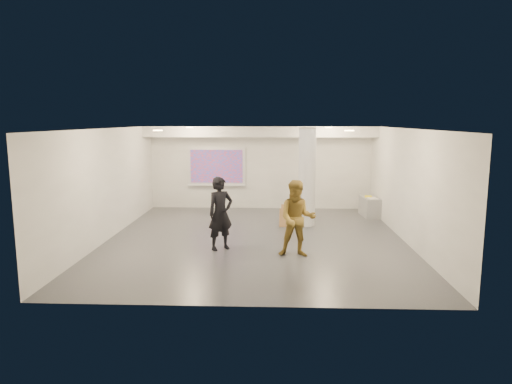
{
  "coord_description": "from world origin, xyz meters",
  "views": [
    {
      "loc": [
        0.5,
        -12.02,
        3.22
      ],
      "look_at": [
        0.0,
        0.4,
        1.25
      ],
      "focal_mm": 32.0,
      "sensor_mm": 36.0,
      "label": 1
    }
  ],
  "objects_px": {
    "projection_screen": "(217,167)",
    "woman": "(221,214)",
    "man": "(297,219)",
    "credenza": "(370,207)",
    "column": "(307,177)"
  },
  "relations": [
    {
      "from": "projection_screen",
      "to": "man",
      "type": "bearing_deg",
      "value": -65.87
    },
    {
      "from": "column",
      "to": "credenza",
      "type": "relative_size",
      "value": 2.66
    },
    {
      "from": "projection_screen",
      "to": "man",
      "type": "distance_m",
      "value": 6.51
    },
    {
      "from": "projection_screen",
      "to": "woman",
      "type": "distance_m",
      "value": 5.5
    },
    {
      "from": "column",
      "to": "woman",
      "type": "xyz_separation_m",
      "value": [
        -2.33,
        -2.76,
        -0.58
      ]
    },
    {
      "from": "projection_screen",
      "to": "credenza",
      "type": "relative_size",
      "value": 1.86
    },
    {
      "from": "woman",
      "to": "man",
      "type": "relative_size",
      "value": 1.0
    },
    {
      "from": "projection_screen",
      "to": "woman",
      "type": "height_order",
      "value": "projection_screen"
    },
    {
      "from": "projection_screen",
      "to": "man",
      "type": "relative_size",
      "value": 1.15
    },
    {
      "from": "column",
      "to": "man",
      "type": "height_order",
      "value": "column"
    },
    {
      "from": "column",
      "to": "man",
      "type": "bearing_deg",
      "value": -97.82
    },
    {
      "from": "projection_screen",
      "to": "woman",
      "type": "relative_size",
      "value": 1.15
    },
    {
      "from": "column",
      "to": "woman",
      "type": "height_order",
      "value": "column"
    },
    {
      "from": "projection_screen",
      "to": "credenza",
      "type": "bearing_deg",
      "value": -13.36
    },
    {
      "from": "credenza",
      "to": "man",
      "type": "relative_size",
      "value": 0.62
    }
  ]
}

